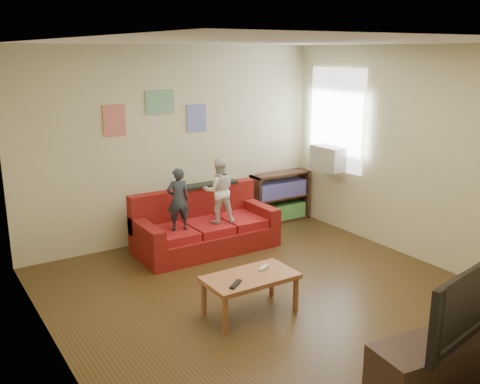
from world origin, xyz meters
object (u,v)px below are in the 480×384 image
sofa (204,229)px  child_a (178,199)px  bookshelf (280,199)px  television (452,303)px  coffee_table (250,281)px  tv_stand (445,365)px  file_box (249,235)px  child_b (219,191)px

sofa → child_a: child_a is taller
bookshelf → television: (-1.54, -4.24, 0.43)m
sofa → child_a: bearing=-160.0°
coffee_table → bookshelf: (2.11, 2.34, -0.02)m
child_a → coffee_table: child_a is taller
tv_stand → file_box: bearing=88.2°
child_b → tv_stand: 3.70m
tv_stand → television: 0.54m
child_b → bookshelf: bearing=-137.9°
tv_stand → television: (0.00, 0.00, 0.54)m
child_b → coffee_table: size_ratio=0.93×
child_a → child_b: (0.60, 0.00, 0.03)m
file_box → television: 3.65m
child_a → file_box: child_a is taller
sofa → bookshelf: sofa is taller
child_a → file_box: (1.02, -0.08, -0.65)m
sofa → child_a: size_ratio=2.32×
file_box → tv_stand: size_ratio=0.34×
child_b → coffee_table: child_b is taller
bookshelf → file_box: 1.25m
child_b → television: child_b is taller
child_a → child_b: size_ratio=0.93×
coffee_table → file_box: bearing=57.1°
bookshelf → file_box: size_ratio=2.22×
bookshelf → tv_stand: bookshelf is taller
tv_stand → sofa: bearing=97.1°
child_b → sofa: bearing=-28.3°
file_box → child_a: bearing=175.4°
child_a → file_box: size_ratio=1.85×
child_b → television: size_ratio=0.85×
child_a → coffee_table: 1.79m
tv_stand → bookshelf: bearing=76.3°
television → child_b: bearing=78.0°
tv_stand → child_a: bearing=104.2°
sofa → television: (0.06, -3.81, 0.50)m
file_box → tv_stand: (-0.51, -3.56, 0.09)m
coffee_table → bookshelf: 3.15m
child_a → file_box: 1.21m
child_a → tv_stand: (0.51, -3.65, -0.56)m
child_b → child_a: bearing=19.7°
file_box → child_b: bearing=168.8°
sofa → tv_stand: 3.81m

